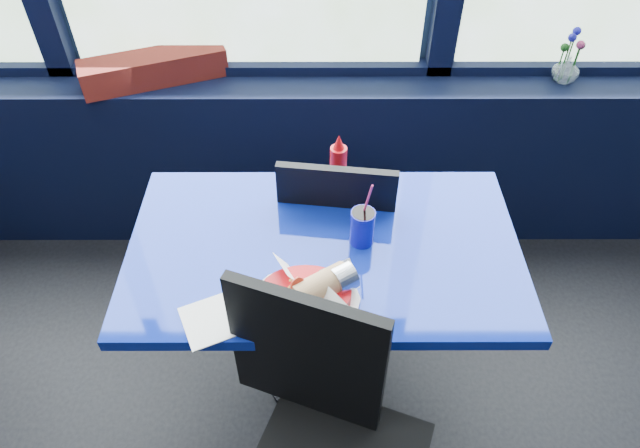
{
  "coord_description": "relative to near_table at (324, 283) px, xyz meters",
  "views": [
    {
      "loc": [
        0.28,
        0.81,
        2.02
      ],
      "look_at": [
        0.29,
        1.98,
        0.86
      ],
      "focal_mm": 32.0,
      "sensor_mm": 36.0,
      "label": 1
    }
  ],
  "objects": [
    {
      "name": "ketchup_bottle",
      "position": [
        0.05,
        0.28,
        0.27
      ],
      "size": [
        0.06,
        0.06,
        0.21
      ],
      "color": "red",
      "rests_on": "near_table"
    },
    {
      "name": "planter_box",
      "position": [
        -0.68,
        0.88,
        0.29
      ],
      "size": [
        0.59,
        0.34,
        0.11
      ],
      "primitive_type": "cube",
      "rotation": [
        0.0,
        0.0,
        0.37
      ],
      "color": "maroon",
      "rests_on": "window_sill"
    },
    {
      "name": "soda_cup",
      "position": [
        0.12,
        0.02,
        0.24
      ],
      "size": [
        0.08,
        0.08,
        0.25
      ],
      "rotation": [
        0.0,
        0.0,
        -0.23
      ],
      "color": "#0D0F97",
      "rests_on": "near_table"
    },
    {
      "name": "flower_vase",
      "position": [
        0.98,
        0.87,
        0.3
      ],
      "size": [
        0.13,
        0.13,
        0.22
      ],
      "rotation": [
        0.0,
        0.0,
        0.24
      ],
      "color": "silver",
      "rests_on": "window_sill"
    },
    {
      "name": "chair_near_front",
      "position": [
        -0.0,
        -0.5,
        -0.0
      ],
      "size": [
        0.57,
        0.57,
        0.98
      ],
      "rotation": [
        0.0,
        0.0,
        -0.36
      ],
      "color": "black",
      "rests_on": "ground"
    },
    {
      "name": "food_basket",
      "position": [
        -0.05,
        -0.22,
        0.22
      ],
      "size": [
        0.29,
        0.29,
        0.1
      ],
      "rotation": [
        0.0,
        0.0,
        0.14
      ],
      "color": "red",
      "rests_on": "near_table"
    },
    {
      "name": "chair_near_back",
      "position": [
        0.03,
        0.3,
        -0.05
      ],
      "size": [
        0.46,
        0.46,
        0.9
      ],
      "rotation": [
        0.0,
        0.0,
        3.01
      ],
      "color": "black",
      "rests_on": "ground"
    },
    {
      "name": "napkin",
      "position": [
        -0.31,
        -0.28,
        0.18
      ],
      "size": [
        0.2,
        0.2,
        0.0
      ],
      "primitive_type": "cube",
      "rotation": [
        0.0,
        0.0,
        0.43
      ],
      "color": "white",
      "rests_on": "near_table"
    },
    {
      "name": "near_table",
      "position": [
        0.0,
        0.0,
        0.0
      ],
      "size": [
        1.2,
        0.7,
        0.75
      ],
      "color": "black",
      "rests_on": "ground"
    },
    {
      "name": "window_sill",
      "position": [
        -0.3,
        0.87,
        -0.17
      ],
      "size": [
        5.0,
        0.26,
        0.8
      ],
      "primitive_type": "cube",
      "color": "black",
      "rests_on": "ground"
    }
  ]
}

